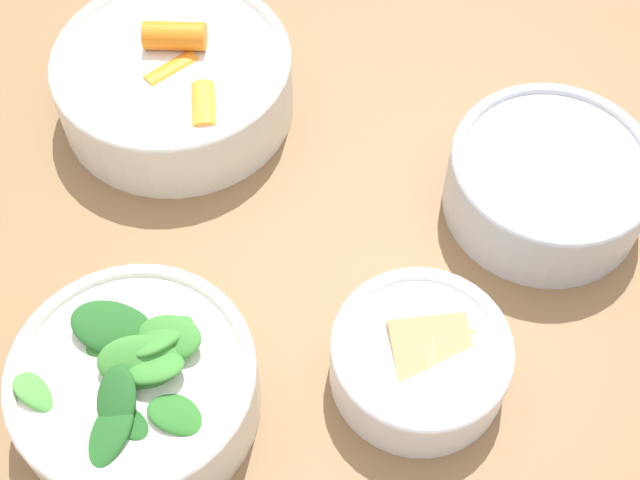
{
  "coord_description": "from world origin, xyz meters",
  "views": [
    {
      "loc": [
        0.02,
        -0.37,
        1.32
      ],
      "look_at": [
        -0.02,
        -0.01,
        0.78
      ],
      "focal_mm": 50.0,
      "sensor_mm": 36.0,
      "label": 1
    }
  ],
  "objects_px": {
    "bowl_beans_hotdog": "(547,183)",
    "bowl_greens": "(135,386)",
    "bowl_cookies": "(420,359)",
    "bowl_carrots": "(175,80)"
  },
  "relations": [
    {
      "from": "bowl_carrots",
      "to": "bowl_beans_hotdog",
      "type": "xyz_separation_m",
      "value": [
        0.3,
        -0.07,
        -0.0
      ]
    },
    {
      "from": "bowl_greens",
      "to": "bowl_cookies",
      "type": "xyz_separation_m",
      "value": [
        0.18,
        0.04,
        -0.01
      ]
    },
    {
      "from": "bowl_beans_hotdog",
      "to": "bowl_cookies",
      "type": "xyz_separation_m",
      "value": [
        -0.09,
        -0.16,
        -0.0
      ]
    },
    {
      "from": "bowl_carrots",
      "to": "bowl_beans_hotdog",
      "type": "height_order",
      "value": "bowl_carrots"
    },
    {
      "from": "bowl_beans_hotdog",
      "to": "bowl_greens",
      "type": "bearing_deg",
      "value": -143.79
    },
    {
      "from": "bowl_carrots",
      "to": "bowl_cookies",
      "type": "bearing_deg",
      "value": -46.6
    },
    {
      "from": "bowl_carrots",
      "to": "bowl_beans_hotdog",
      "type": "distance_m",
      "value": 0.31
    },
    {
      "from": "bowl_greens",
      "to": "bowl_cookies",
      "type": "bearing_deg",
      "value": 13.24
    },
    {
      "from": "bowl_carrots",
      "to": "bowl_greens",
      "type": "bearing_deg",
      "value": -83.97
    },
    {
      "from": "bowl_carrots",
      "to": "bowl_cookies",
      "type": "relative_size",
      "value": 1.59
    }
  ]
}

